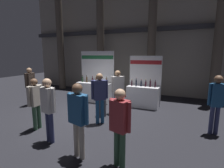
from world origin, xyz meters
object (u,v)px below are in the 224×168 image
at_px(trash_bin, 102,108).
at_px(visitor_1, 100,94).
at_px(visitor_2, 216,100).
at_px(visitor_6, 118,88).
at_px(visitor_0, 35,99).
at_px(visitor_5, 78,114).
at_px(exhibitor_booth_0, 95,89).
at_px(visitor_4, 48,105).
at_px(visitor_8, 120,122).
at_px(exhibitor_booth_1, 143,94).
at_px(visitor_7, 30,83).

distance_m(trash_bin, visitor_1, 1.01).
distance_m(trash_bin, visitor_2, 3.85).
distance_m(visitor_2, visitor_6, 3.41).
relative_size(trash_bin, visitor_2, 0.37).
distance_m(visitor_0, visitor_5, 2.26).
relative_size(exhibitor_booth_0, visitor_6, 1.45).
relative_size(visitor_0, visitor_5, 0.94).
xyz_separation_m(exhibitor_booth_0, trash_bin, (1.32, -1.78, -0.28)).
bearing_deg(visitor_0, exhibitor_booth_0, 174.37).
relative_size(trash_bin, visitor_4, 0.38).
bearing_deg(visitor_2, trash_bin, -12.30).
relative_size(exhibitor_booth_0, visitor_5, 1.45).
distance_m(visitor_5, visitor_8, 0.98).
height_order(visitor_1, visitor_4, visitor_4).
bearing_deg(exhibitor_booth_0, trash_bin, -53.48).
height_order(exhibitor_booth_1, visitor_6, exhibitor_booth_1).
bearing_deg(exhibitor_booth_0, visitor_6, -34.11).
height_order(trash_bin, visitor_4, visitor_4).
relative_size(exhibitor_booth_1, visitor_8, 1.36).
height_order(exhibitor_booth_0, visitor_7, exhibitor_booth_0).
relative_size(exhibitor_booth_1, visitor_4, 1.31).
relative_size(trash_bin, visitor_7, 0.37).
height_order(trash_bin, visitor_6, visitor_6).
bearing_deg(visitor_1, exhibitor_booth_1, 31.56).
relative_size(visitor_0, visitor_4, 0.93).
height_order(visitor_2, visitor_8, visitor_2).
distance_m(visitor_1, visitor_5, 2.01).
bearing_deg(visitor_0, visitor_8, 73.34).
bearing_deg(exhibitor_booth_1, visitor_2, -35.28).
bearing_deg(visitor_5, visitor_4, 0.83).
relative_size(exhibitor_booth_0, visitor_1, 1.45).
xyz_separation_m(visitor_5, visitor_6, (-0.32, 3.21, -0.01)).
xyz_separation_m(trash_bin, visitor_6, (0.42, 0.60, 0.72)).
xyz_separation_m(visitor_0, visitor_2, (5.17, 1.88, 0.07)).
relative_size(trash_bin, visitor_1, 0.38).
distance_m(exhibitor_booth_1, visitor_2, 3.21).
height_order(visitor_1, visitor_8, visitor_1).
relative_size(visitor_0, visitor_1, 0.93).
relative_size(exhibitor_booth_0, exhibitor_booth_1, 1.10).
xyz_separation_m(visitor_0, visitor_5, (2.13, -0.74, 0.07)).
distance_m(exhibitor_booth_0, visitor_8, 5.30).
xyz_separation_m(trash_bin, visitor_5, (0.74, -2.61, 0.73)).
relative_size(visitor_2, visitor_4, 1.01).
bearing_deg(visitor_5, visitor_6, -70.15).
bearing_deg(exhibitor_booth_0, visitor_2, -19.14).
bearing_deg(visitor_8, visitor_7, 171.70).
relative_size(exhibitor_booth_1, trash_bin, 3.50).
distance_m(visitor_2, visitor_7, 7.54).
bearing_deg(exhibitor_booth_0, visitor_1, -57.11).
distance_m(visitor_1, visitor_8, 2.39).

